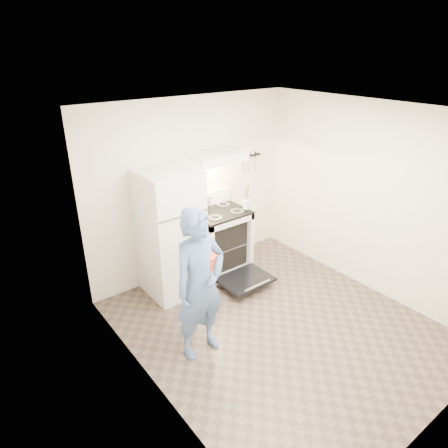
{
  "coord_description": "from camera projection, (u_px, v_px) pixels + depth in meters",
  "views": [
    {
      "loc": [
        -2.87,
        -2.68,
        3.1
      ],
      "look_at": [
        -0.05,
        1.0,
        1.0
      ],
      "focal_mm": 32.0,
      "sensor_mm": 36.0,
      "label": 1
    }
  ],
  "objects": [
    {
      "name": "tea_kettle",
      "position": [
        203.0,
        199.0,
        5.63
      ],
      "size": [
        0.24,
        0.2,
        0.29
      ],
      "primitive_type": null,
      "color": "#B5B5BA",
      "rests_on": "cooktop"
    },
    {
      "name": "dutch_oven",
      "position": [
        204.0,
        261.0,
        4.45
      ],
      "size": [
        0.37,
        0.3,
        0.24
      ],
      "primitive_type": null,
      "color": "red",
      "rests_on": "person"
    },
    {
      "name": "range_hood",
      "position": [
        216.0,
        157.0,
        5.34
      ],
      "size": [
        0.76,
        0.5,
        0.12
      ],
      "primitive_type": "cube",
      "color": "white",
      "rests_on": "back_wall"
    },
    {
      "name": "stove_body",
      "position": [
        219.0,
        242.0,
        5.8
      ],
      "size": [
        0.76,
        0.65,
        0.92
      ],
      "primitive_type": "cube",
      "color": "white",
      "rests_on": "floor"
    },
    {
      "name": "person",
      "position": [
        200.0,
        285.0,
        4.1
      ],
      "size": [
        0.64,
        0.44,
        1.68
      ],
      "primitive_type": "imported",
      "rotation": [
        0.0,
        0.0,
        0.07
      ],
      "color": "#395275",
      "rests_on": "floor"
    },
    {
      "name": "knife_strip",
      "position": [
        250.0,
        156.0,
        6.03
      ],
      "size": [
        0.4,
        0.02,
        0.03
      ],
      "primitive_type": "cube",
      "color": "black",
      "rests_on": "back_wall"
    },
    {
      "name": "back_wall",
      "position": [
        192.0,
        188.0,
        5.59
      ],
      "size": [
        3.2,
        0.02,
        2.5
      ],
      "primitive_type": "cube",
      "color": "beige",
      "rests_on": "ground"
    },
    {
      "name": "oven_rack",
      "position": [
        219.0,
        243.0,
        5.81
      ],
      "size": [
        0.6,
        0.52,
        0.01
      ],
      "primitive_type": "cube",
      "color": "gray",
      "rests_on": "stove_body"
    },
    {
      "name": "backsplash",
      "position": [
        207.0,
        199.0,
        5.77
      ],
      "size": [
        0.76,
        0.07,
        0.2
      ],
      "primitive_type": "cube",
      "color": "white",
      "rests_on": "cooktop"
    },
    {
      "name": "cooktop",
      "position": [
        219.0,
        212.0,
        5.61
      ],
      "size": [
        0.76,
        0.65,
        0.03
      ],
      "primitive_type": "cube",
      "color": "black",
      "rests_on": "stove_body"
    },
    {
      "name": "oven_door",
      "position": [
        245.0,
        279.0,
        5.51
      ],
      "size": [
        0.7,
        0.54,
        0.04
      ],
      "primitive_type": "cube",
      "color": "black",
      "rests_on": "floor"
    },
    {
      "name": "utensil_jar",
      "position": [
        246.0,
        204.0,
        5.59
      ],
      "size": [
        0.11,
        0.11,
        0.13
      ],
      "primitive_type": "cylinder",
      "rotation": [
        0.0,
        0.0,
        -0.31
      ],
      "color": "silver",
      "rests_on": "cooktop"
    },
    {
      "name": "floor",
      "position": [
        278.0,
        326.0,
        4.8
      ],
      "size": [
        3.6,
        3.6,
        0.0
      ],
      "primitive_type": "plane",
      "color": "brown",
      "rests_on": "ground"
    },
    {
      "name": "pizza_stone",
      "position": [
        215.0,
        245.0,
        5.75
      ],
      "size": [
        0.35,
        0.35,
        0.02
      ],
      "primitive_type": "cylinder",
      "color": "#8C6A52",
      "rests_on": "oven_rack"
    },
    {
      "name": "refrigerator",
      "position": [
        171.0,
        233.0,
        5.18
      ],
      "size": [
        0.7,
        0.7,
        1.7
      ],
      "primitive_type": "cube",
      "color": "white",
      "rests_on": "floor"
    }
  ]
}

